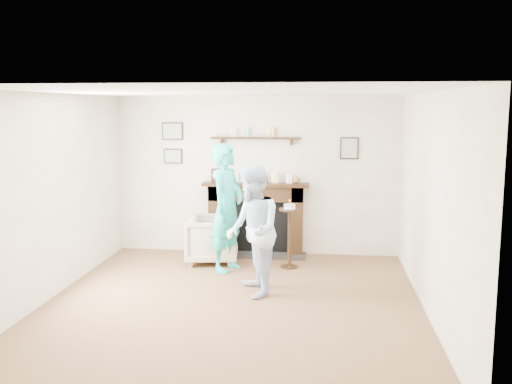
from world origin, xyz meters
The scene contains 6 objects.
ground centered at (0.00, 0.00, 0.00)m, with size 5.00×5.00×0.00m, color brown.
room_shell centered at (0.00, 0.69, 1.62)m, with size 4.54×5.02×2.52m.
armchair centered at (-0.60, 1.85, 0.00)m, with size 0.75×0.77×0.70m, color tan.
man centered at (0.20, 0.40, 0.00)m, with size 0.80×0.62×1.64m, color silver.
woman centered at (-0.30, 1.44, 0.00)m, with size 0.67×0.44×1.83m, color teal.
pedestal_table centered at (0.58, 1.68, 0.62)m, with size 0.31×0.31×1.01m.
Camera 1 is at (1.05, -6.43, 2.34)m, focal length 40.00 mm.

